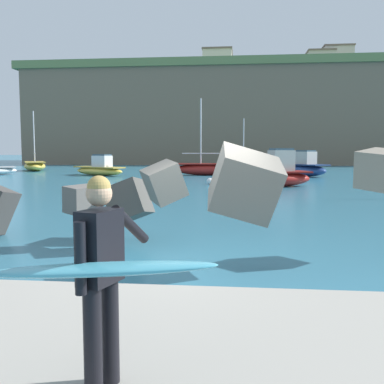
# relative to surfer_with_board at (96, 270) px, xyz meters

# --- Properties ---
(ground_plane) EXTENTS (400.00, 400.00, 0.00)m
(ground_plane) POSITION_rel_surfer_with_board_xyz_m (0.41, 4.78, -1.28)
(ground_plane) COLOR #2D6B84
(walkway_path) EXTENTS (48.00, 4.40, 0.24)m
(walkway_path) POSITION_rel_surfer_with_board_xyz_m (0.41, 0.78, -1.16)
(walkway_path) COLOR #9E998E
(walkway_path) RESTS_ON ground
(breakwater_jetty) EXTENTS (32.27, 6.16, 2.39)m
(breakwater_jetty) POSITION_rel_surfer_with_board_xyz_m (-2.65, 6.03, -0.18)
(breakwater_jetty) COLOR #3D3A38
(breakwater_jetty) RESTS_ON ground
(surfer_with_board) EXTENTS (2.10, 1.44, 1.78)m
(surfer_with_board) POSITION_rel_surfer_with_board_xyz_m (0.00, 0.00, 0.00)
(surfer_with_board) COLOR black
(surfer_with_board) RESTS_ON walkway_path
(boat_near_left) EXTENTS (4.71, 5.27, 2.23)m
(boat_near_left) POSITION_rel_surfer_with_board_xyz_m (6.55, 35.25, -0.55)
(boat_near_left) COLOR navy
(boat_near_left) RESTS_ON ground
(boat_near_right) EXTENTS (5.62, 1.72, 6.79)m
(boat_near_right) POSITION_rel_surfer_with_board_xyz_m (-1.80, 36.10, -0.69)
(boat_near_right) COLOR maroon
(boat_near_right) RESTS_ON ground
(boat_mid_left) EXTENTS (4.47, 5.77, 6.40)m
(boat_mid_left) POSITION_rel_surfer_with_board_xyz_m (-20.94, 42.84, -0.73)
(boat_mid_left) COLOR #EAC64C
(boat_mid_left) RESTS_ON ground
(boat_mid_centre) EXTENTS (5.75, 4.42, 1.88)m
(boat_mid_centre) POSITION_rel_surfer_with_board_xyz_m (-11.10, 34.77, -0.69)
(boat_mid_centre) COLOR #EAC64C
(boat_mid_centre) RESTS_ON ground
(boat_mid_right) EXTENTS (4.57, 4.45, 5.76)m
(boat_mid_right) POSITION_rel_surfer_with_board_xyz_m (1.44, 47.09, -0.75)
(boat_mid_right) COLOR maroon
(boat_mid_right) RESTS_ON ground
(boat_far_left) EXTENTS (4.83, 3.28, 2.34)m
(boat_far_left) POSITION_rel_surfer_with_board_xyz_m (3.46, 24.08, -0.55)
(boat_far_left) COLOR maroon
(boat_far_left) RESTS_ON ground
(mooring_buoy_middle) EXTENTS (0.44, 0.44, 0.44)m
(mooring_buoy_middle) POSITION_rel_surfer_with_board_xyz_m (4.75, 28.01, -1.06)
(mooring_buoy_middle) COLOR #E54C1E
(mooring_buoy_middle) RESTS_ON ground
(mooring_buoy_outer) EXTENTS (0.44, 0.44, 0.44)m
(mooring_buoy_outer) POSITION_rel_surfer_with_board_xyz_m (-0.70, 25.22, -1.06)
(mooring_buoy_outer) COLOR silver
(mooring_buoy_outer) RESTS_ON ground
(headland_bluff) EXTENTS (96.24, 34.68, 15.86)m
(headland_bluff) POSITION_rel_surfer_with_board_xyz_m (14.70, 79.67, 6.68)
(headland_bluff) COLOR #756651
(headland_bluff) RESTS_ON ground
(station_building_west) EXTENTS (5.83, 6.83, 6.68)m
(station_building_west) POSITION_rel_surfer_with_board_xyz_m (20.30, 89.32, 17.94)
(station_building_west) COLOR #B2ADA3
(station_building_west) RESTS_ON headland_bluff
(station_building_central) EXTENTS (5.13, 6.95, 5.01)m
(station_building_central) POSITION_rel_surfer_with_board_xyz_m (16.37, 85.39, 17.11)
(station_building_central) COLOR #B2ADA3
(station_building_central) RESTS_ON headland_bluff
(station_building_east) EXTENTS (5.70, 8.28, 5.55)m
(station_building_east) POSITION_rel_surfer_with_board_xyz_m (-3.03, 85.05, 17.38)
(station_building_east) COLOR beige
(station_building_east) RESTS_ON headland_bluff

